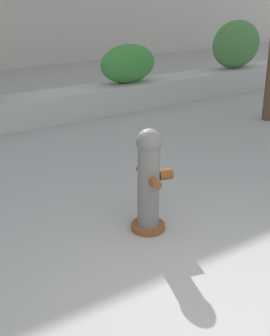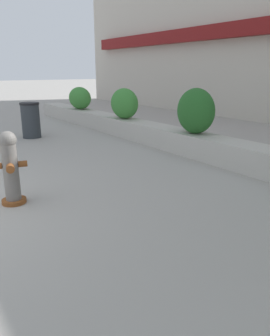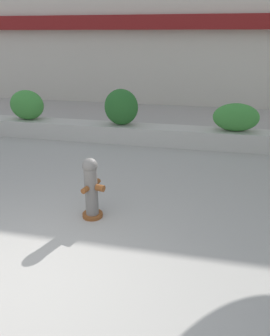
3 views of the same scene
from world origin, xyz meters
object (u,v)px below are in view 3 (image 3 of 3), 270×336
(hedge_bush_3, at_px, (236,117))
(fire_hydrant, at_px, (91,188))
(hedge_bush_2, at_px, (121,107))
(hedge_bush_1, at_px, (27,105))

(hedge_bush_3, distance_m, fire_hydrant, 5.00)
(hedge_bush_2, height_order, fire_hydrant, hedge_bush_2)
(hedge_bush_2, xyz_separation_m, fire_hydrant, (0.57, -4.27, -0.46))
(hedge_bush_3, bearing_deg, hedge_bush_2, 180.00)
(hedge_bush_1, relative_size, fire_hydrant, 0.97)
(hedge_bush_2, distance_m, hedge_bush_3, 3.16)
(fire_hydrant, bearing_deg, hedge_bush_2, 97.63)
(hedge_bush_3, relative_size, fire_hydrant, 1.12)
(hedge_bush_1, distance_m, hedge_bush_3, 6.10)
(hedge_bush_1, bearing_deg, hedge_bush_3, 0.00)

